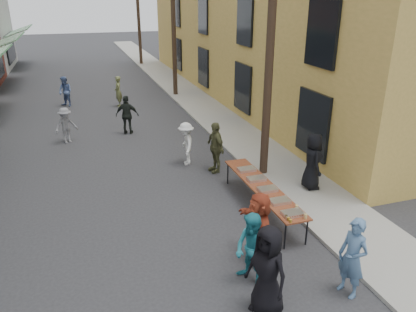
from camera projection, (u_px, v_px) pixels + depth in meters
ground at (155, 247)px, 9.73m from camera, size 120.00×120.00×0.00m
sidewalk at (187, 94)px, 24.38m from camera, size 2.20×60.00×0.10m
building_ochre at (291, 6)px, 23.45m from camera, size 10.00×28.00×10.00m
utility_pole_near at (271, 36)px, 11.95m from camera, size 0.26×0.26×9.00m
utility_pole_mid at (173, 16)px, 22.52m from camera, size 0.26×0.26×9.00m
utility_pole_far at (138, 9)px, 33.09m from camera, size 0.26×0.26×9.00m
serving_table at (262, 187)px, 11.14m from camera, size 0.70×4.00×0.75m
catering_tray_sausage at (293, 213)px, 9.66m from camera, size 0.50×0.33×0.08m
catering_tray_foil_b at (280, 201)px, 10.23m from camera, size 0.50×0.33×0.08m
catering_tray_buns at (267, 189)px, 10.85m from camera, size 0.50×0.33×0.08m
catering_tray_foil_d at (256, 179)px, 11.46m from camera, size 0.50×0.33×0.08m
catering_tray_buns_end at (247, 169)px, 12.08m from camera, size 0.50×0.33×0.08m
condiment_jar_a at (291, 221)px, 9.33m from camera, size 0.07×0.07×0.08m
condiment_jar_b at (288, 219)px, 9.42m from camera, size 0.07×0.07×0.08m
condiment_jar_c at (286, 217)px, 9.50m from camera, size 0.07×0.07×0.08m
cup_stack at (306, 216)px, 9.49m from camera, size 0.08×0.08×0.12m
guest_front_a at (267, 271)px, 7.46m from camera, size 0.89×1.05×1.83m
guest_front_b at (353, 258)px, 7.93m from camera, size 0.55×0.70×1.70m
guest_front_c at (252, 250)px, 8.23m from camera, size 0.84×0.95×1.63m
guest_front_d at (186, 144)px, 14.22m from camera, size 0.69×1.05×1.53m
guest_front_e at (215, 147)px, 13.58m from camera, size 0.57×1.08×1.75m
guest_queue_back at (259, 228)px, 8.93m from camera, size 0.67×1.63×1.71m
server at (312, 161)px, 12.19m from camera, size 0.72×0.95×1.75m
passerby_left at (66, 125)px, 16.32m from camera, size 1.08×0.88×1.45m
passerby_mid at (127, 115)px, 17.32m from camera, size 1.06×0.70×1.67m
passerby_right at (118, 92)px, 21.59m from camera, size 0.40×0.60×1.62m
passerby_far at (65, 92)px, 21.64m from camera, size 0.97×0.98×1.60m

